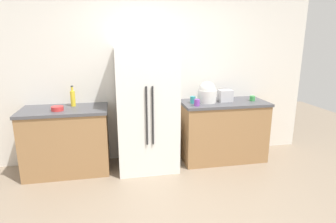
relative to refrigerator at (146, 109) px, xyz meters
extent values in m
plane|color=gray|center=(0.21, -1.39, -0.87)|extent=(9.83, 9.83, 0.00)
cube|color=silver|center=(0.21, 0.42, 0.45)|extent=(4.92, 0.10, 2.64)
cube|color=#9E7247|center=(-1.12, 0.05, -0.43)|extent=(1.13, 0.62, 0.88)
cube|color=#4C4C51|center=(-1.12, 0.05, 0.03)|extent=(1.16, 0.65, 0.04)
cube|color=#9E7247|center=(1.19, 0.05, -0.43)|extent=(1.26, 0.62, 0.88)
cube|color=#4C4C51|center=(1.19, 0.05, 0.03)|extent=(1.29, 0.65, 0.04)
cube|color=white|center=(0.00, 0.00, 0.00)|extent=(0.84, 0.70, 1.74)
cylinder|color=#262628|center=(-0.04, -0.37, 0.00)|extent=(0.02, 0.02, 0.78)
cylinder|color=#262628|center=(0.04, -0.37, 0.00)|extent=(0.02, 0.02, 0.78)
cube|color=silver|center=(1.21, 0.06, 0.14)|extent=(0.20, 0.15, 0.17)
cylinder|color=silver|center=(0.92, 0.06, 0.14)|extent=(0.28, 0.28, 0.19)
sphere|color=silver|center=(0.92, 0.06, 0.24)|extent=(0.25, 0.25, 0.25)
cylinder|color=yellow|center=(-1.01, 0.18, 0.16)|extent=(0.07, 0.07, 0.21)
cylinder|color=yellow|center=(-1.01, 0.18, 0.29)|extent=(0.03, 0.03, 0.06)
cylinder|color=#333338|center=(-1.01, 0.18, 0.33)|extent=(0.03, 0.03, 0.02)
cylinder|color=blue|center=(1.37, 0.24, 0.09)|extent=(0.07, 0.07, 0.09)
cylinder|color=purple|center=(0.70, -0.13, 0.10)|extent=(0.08, 0.08, 0.09)
cylinder|color=green|center=(1.63, 0.02, 0.09)|extent=(0.08, 0.08, 0.08)
cylinder|color=teal|center=(0.69, 0.04, 0.10)|extent=(0.08, 0.08, 0.10)
cylinder|color=red|center=(-1.19, -0.04, 0.08)|extent=(0.16, 0.16, 0.06)
camera|label=1|loc=(-0.45, -3.86, 0.97)|focal=30.05mm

